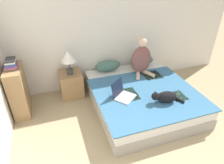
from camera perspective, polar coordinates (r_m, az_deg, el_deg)
wall_back at (r=4.07m, az=1.25°, el=16.34°), size 5.21×0.05×2.55m
bed at (r=3.70m, az=8.37°, el=-4.20°), size 1.74×1.94×0.39m
pillow_near at (r=4.06m, az=-1.21°, el=4.68°), size 0.52×0.26×0.22m
pillow_far at (r=4.33m, az=8.48°, el=6.08°), size 0.52×0.26×0.22m
person_sitting at (r=3.94m, az=8.36°, el=6.57°), size 0.41×0.40×0.73m
cat_tabby at (r=3.26m, az=14.93°, el=-4.12°), size 0.51×0.26×0.20m
laptop_open at (r=3.29m, az=3.05°, el=-3.44°), size 0.44×0.44×0.27m
nightstand at (r=4.00m, az=-11.53°, el=-0.61°), size 0.42×0.45×0.50m
table_lamp at (r=3.71m, az=-12.40°, el=6.83°), size 0.28×0.28×0.46m
bookshelf at (r=3.75m, az=-25.17°, el=-2.29°), size 0.25×0.59×0.87m
book_stack_top at (r=3.52m, az=-26.99°, el=4.71°), size 0.19×0.24×0.16m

